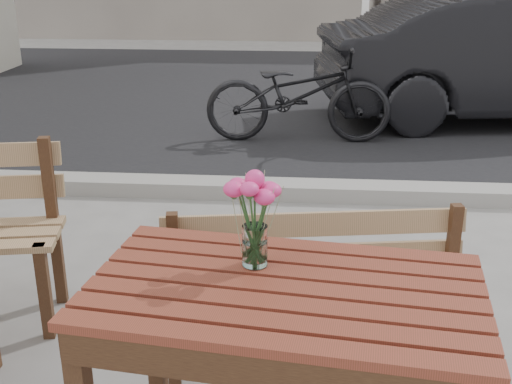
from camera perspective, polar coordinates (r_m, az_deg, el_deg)
street at (r=7.01m, az=5.27°, el=5.76°), size 30.00×8.12×0.12m
main_table at (r=2.17m, az=2.52°, el=-11.31°), size 1.36×0.90×0.79m
main_bench at (r=2.75m, az=5.48°, el=-7.95°), size 1.36×0.59×0.82m
main_vase at (r=2.14m, az=-0.11°, el=-1.36°), size 0.19×0.19×0.34m
bicycle at (r=6.47m, az=3.77°, el=8.70°), size 1.86×0.70×0.97m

